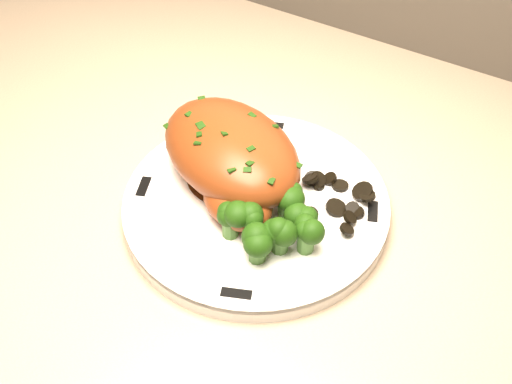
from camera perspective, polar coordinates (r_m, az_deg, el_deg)
The scene contains 10 objects.
counter at distance 1.20m, azimuth -19.73°, elevation -6.61°, with size 2.10×0.69×1.03m.
plate at distance 0.60m, azimuth 0.00°, elevation -1.21°, with size 0.25×0.25×0.02m, color white.
rim_accent_0 at distance 0.59m, azimuth 10.33°, elevation -1.74°, with size 0.03×0.01×0.00m, color black.
rim_accent_1 at distance 0.67m, azimuth 1.38°, elevation 5.95°, with size 0.03×0.01×0.00m, color black.
rim_accent_2 at distance 0.62m, azimuth -9.96°, elevation 0.47°, with size 0.03×0.01×0.00m, color black.
rim_accent_3 at distance 0.53m, azimuth -1.77°, elevation -9.03°, with size 0.03×0.01×0.00m, color black.
gravy_pool at distance 0.62m, azimuth -2.14°, elevation 1.56°, with size 0.09×0.09×0.00m, color #371C0A.
chicken_breast at distance 0.59m, azimuth -2.16°, elevation 3.18°, with size 0.19×0.16×0.06m.
mushroom_pile at distance 0.59m, azimuth 5.77°, elevation -0.67°, with size 0.08×0.06×0.02m.
broccoli_florets at distance 0.55m, azimuth 1.45°, elevation -2.60°, with size 0.09×0.08×0.03m.
Camera 1 is at (0.64, 1.29, 1.36)m, focal length 45.00 mm.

